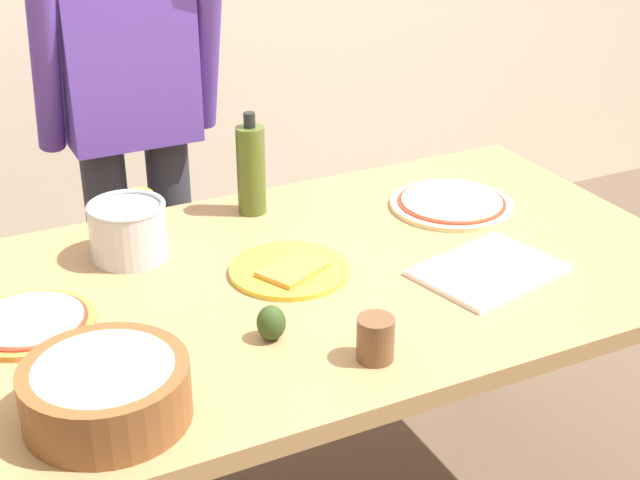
# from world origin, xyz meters

# --- Properties ---
(dining_table) EXTENTS (1.60, 0.96, 0.76)m
(dining_table) POSITION_xyz_m (0.00, 0.00, 0.67)
(dining_table) COLOR #A37A4C
(dining_table) RESTS_ON ground
(person_cook) EXTENTS (0.49, 0.25, 1.62)m
(person_cook) POSITION_xyz_m (-0.22, 0.76, 0.94)
(person_cook) COLOR #2D2D38
(person_cook) RESTS_ON ground
(pizza_raw_on_board) EXTENTS (0.31, 0.31, 0.02)m
(pizza_raw_on_board) POSITION_xyz_m (0.42, 0.16, 0.77)
(pizza_raw_on_board) COLOR beige
(pizza_raw_on_board) RESTS_ON dining_table
(pizza_cooked_on_tray) EXTENTS (0.25, 0.25, 0.02)m
(pizza_cooked_on_tray) POSITION_xyz_m (-0.63, 0.05, 0.77)
(pizza_cooked_on_tray) COLOR #C67A33
(pizza_cooked_on_tray) RESTS_ON dining_table
(plate_with_slice) EXTENTS (0.26, 0.26, 0.02)m
(plate_with_slice) POSITION_xyz_m (-0.09, 0.02, 0.77)
(plate_with_slice) COLOR gold
(plate_with_slice) RESTS_ON dining_table
(popcorn_bowl) EXTENTS (0.28, 0.28, 0.11)m
(popcorn_bowl) POSITION_xyz_m (-0.57, -0.30, 0.82)
(popcorn_bowl) COLOR brown
(popcorn_bowl) RESTS_ON dining_table
(olive_oil_bottle) EXTENTS (0.07, 0.07, 0.26)m
(olive_oil_bottle) POSITION_xyz_m (-0.03, 0.36, 0.87)
(olive_oil_bottle) COLOR #47561E
(olive_oil_bottle) RESTS_ON dining_table
(steel_pot) EXTENTS (0.17, 0.17, 0.13)m
(steel_pot) POSITION_xyz_m (-0.37, 0.25, 0.83)
(steel_pot) COLOR #B7B7BC
(steel_pot) RESTS_ON dining_table
(cup_orange) EXTENTS (0.07, 0.07, 0.08)m
(cup_orange) POSITION_xyz_m (-0.31, 0.40, 0.80)
(cup_orange) COLOR orange
(cup_orange) RESTS_ON dining_table
(cup_small_brown) EXTENTS (0.07, 0.07, 0.08)m
(cup_small_brown) POSITION_xyz_m (-0.08, -0.35, 0.80)
(cup_small_brown) COLOR brown
(cup_small_brown) RESTS_ON dining_table
(cutting_board_white) EXTENTS (0.34, 0.28, 0.01)m
(cutting_board_white) POSITION_xyz_m (0.30, -0.16, 0.77)
(cutting_board_white) COLOR white
(cutting_board_white) RESTS_ON dining_table
(avocado) EXTENTS (0.06, 0.06, 0.07)m
(avocado) POSITION_xyz_m (-0.23, -0.20, 0.80)
(avocado) COLOR #2D4219
(avocado) RESTS_ON dining_table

